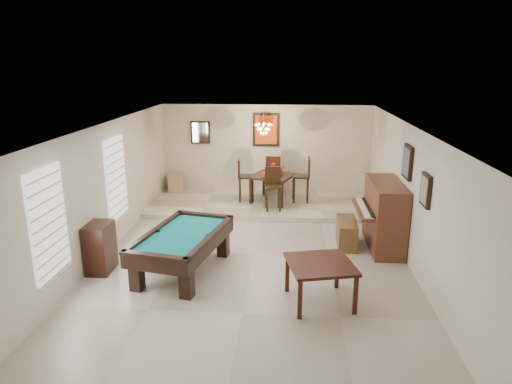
# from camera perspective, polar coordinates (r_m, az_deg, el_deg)

# --- Properties ---
(ground_plane) EXTENTS (6.00, 9.00, 0.02)m
(ground_plane) POSITION_cam_1_polar(r_m,az_deg,el_deg) (9.33, -0.28, -7.89)
(ground_plane) COLOR beige
(wall_back) EXTENTS (6.00, 0.04, 2.60)m
(wall_back) POSITION_cam_1_polar(r_m,az_deg,el_deg) (13.25, 1.26, 5.26)
(wall_back) COLOR silver
(wall_back) RESTS_ON ground_plane
(wall_front) EXTENTS (6.00, 0.04, 2.60)m
(wall_front) POSITION_cam_1_polar(r_m,az_deg,el_deg) (4.75, -4.75, -15.32)
(wall_front) COLOR silver
(wall_front) RESTS_ON ground_plane
(wall_left) EXTENTS (0.04, 9.00, 2.60)m
(wall_left) POSITION_cam_1_polar(r_m,az_deg,el_deg) (9.59, -18.46, 0.24)
(wall_left) COLOR silver
(wall_left) RESTS_ON ground_plane
(wall_right) EXTENTS (0.04, 9.00, 2.60)m
(wall_right) POSITION_cam_1_polar(r_m,az_deg,el_deg) (9.15, 18.78, -0.51)
(wall_right) COLOR silver
(wall_right) RESTS_ON ground_plane
(ceiling) EXTENTS (6.00, 9.00, 0.04)m
(ceiling) POSITION_cam_1_polar(r_m,az_deg,el_deg) (8.61, -0.30, 8.21)
(ceiling) COLOR white
(ceiling) RESTS_ON wall_back
(dining_step) EXTENTS (6.00, 2.50, 0.12)m
(dining_step) POSITION_cam_1_polar(r_m,az_deg,el_deg) (12.34, 0.91, -1.49)
(dining_step) COLOR beige
(dining_step) RESTS_ON ground_plane
(window_left_front) EXTENTS (0.06, 1.00, 1.70)m
(window_left_front) POSITION_cam_1_polar(r_m,az_deg,el_deg) (7.66, -24.50, -3.50)
(window_left_front) COLOR white
(window_left_front) RESTS_ON wall_left
(window_left_rear) EXTENTS (0.06, 1.00, 1.70)m
(window_left_rear) POSITION_cam_1_polar(r_m,az_deg,el_deg) (10.09, -17.08, 1.71)
(window_left_rear) COLOR white
(window_left_rear) RESTS_ON wall_left
(pool_table) EXTENTS (1.63, 2.42, 0.74)m
(pool_table) POSITION_cam_1_polar(r_m,az_deg,el_deg) (8.58, -9.08, -7.53)
(pool_table) COLOR black
(pool_table) RESTS_ON ground_plane
(square_table) EXTENTS (1.20, 1.20, 0.69)m
(square_table) POSITION_cam_1_polar(r_m,az_deg,el_deg) (7.54, 7.98, -11.14)
(square_table) COLOR black
(square_table) RESTS_ON ground_plane
(upright_piano) EXTENTS (0.94, 1.68, 1.40)m
(upright_piano) POSITION_cam_1_polar(r_m,az_deg,el_deg) (9.81, 14.82, -2.78)
(upright_piano) COLOR #592E1D
(upright_piano) RESTS_ON ground_plane
(piano_bench) EXTENTS (0.41, 0.99, 0.54)m
(piano_bench) POSITION_cam_1_polar(r_m,az_deg,el_deg) (9.89, 11.26, -5.02)
(piano_bench) COLOR brown
(piano_bench) RESTS_ON ground_plane
(apothecary_chest) EXTENTS (0.41, 0.62, 0.93)m
(apothecary_chest) POSITION_cam_1_polar(r_m,az_deg,el_deg) (8.95, -18.92, -6.59)
(apothecary_chest) COLOR black
(apothecary_chest) RESTS_ON ground_plane
(dining_table) EXTENTS (1.32, 1.32, 0.85)m
(dining_table) POSITION_cam_1_polar(r_m,az_deg,el_deg) (12.27, 2.07, 0.76)
(dining_table) COLOR black
(dining_table) RESTS_ON dining_step
(flower_vase) EXTENTS (0.14, 0.14, 0.21)m
(flower_vase) POSITION_cam_1_polar(r_m,az_deg,el_deg) (12.14, 2.10, 3.19)
(flower_vase) COLOR #A80E22
(flower_vase) RESTS_ON dining_table
(dining_chair_south) EXTENTS (0.45, 0.45, 1.09)m
(dining_chair_south) POSITION_cam_1_polar(r_m,az_deg,el_deg) (11.52, 2.16, 0.35)
(dining_chair_south) COLOR black
(dining_chair_south) RESTS_ON dining_step
(dining_chair_north) EXTENTS (0.46, 0.46, 1.11)m
(dining_chair_north) POSITION_cam_1_polar(r_m,az_deg,el_deg) (13.01, 2.26, 2.24)
(dining_chair_north) COLOR black
(dining_chair_north) RESTS_ON dining_step
(dining_chair_west) EXTENTS (0.46, 0.46, 1.16)m
(dining_chair_west) POSITION_cam_1_polar(r_m,az_deg,el_deg) (12.29, -1.21, 1.52)
(dining_chair_west) COLOR black
(dining_chair_west) RESTS_ON dining_step
(dining_chair_east) EXTENTS (0.45, 0.45, 1.21)m
(dining_chair_east) POSITION_cam_1_polar(r_m,az_deg,el_deg) (12.26, 5.65, 1.55)
(dining_chair_east) COLOR black
(dining_chair_east) RESTS_ON dining_step
(corner_bench) EXTENTS (0.53, 0.61, 0.49)m
(corner_bench) POSITION_cam_1_polar(r_m,az_deg,el_deg) (13.52, -9.96, 1.17)
(corner_bench) COLOR tan
(corner_bench) RESTS_ON dining_step
(chandelier) EXTENTS (0.44, 0.44, 0.60)m
(chandelier) POSITION_cam_1_polar(r_m,az_deg,el_deg) (11.83, 0.95, 8.38)
(chandelier) COLOR #FFE5B2
(chandelier) RESTS_ON ceiling
(back_painting) EXTENTS (0.75, 0.06, 0.95)m
(back_painting) POSITION_cam_1_polar(r_m,az_deg,el_deg) (13.12, 1.27, 7.80)
(back_painting) COLOR #D84C14
(back_painting) RESTS_ON wall_back
(back_mirror) EXTENTS (0.55, 0.06, 0.65)m
(back_mirror) POSITION_cam_1_polar(r_m,az_deg,el_deg) (13.36, -6.97, 7.41)
(back_mirror) COLOR white
(back_mirror) RESTS_ON wall_back
(right_picture_upper) EXTENTS (0.06, 0.55, 0.65)m
(right_picture_upper) POSITION_cam_1_polar(r_m,az_deg,el_deg) (9.28, 18.43, 3.57)
(right_picture_upper) COLOR slate
(right_picture_upper) RESTS_ON wall_right
(right_picture_lower) EXTENTS (0.06, 0.45, 0.55)m
(right_picture_lower) POSITION_cam_1_polar(r_m,az_deg,el_deg) (8.11, 20.44, 0.21)
(right_picture_lower) COLOR gray
(right_picture_lower) RESTS_ON wall_right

